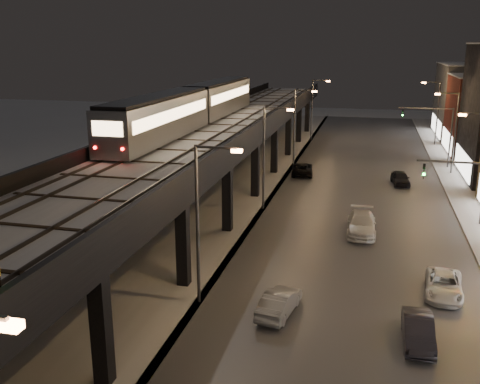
# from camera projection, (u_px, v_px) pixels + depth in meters

# --- Properties ---
(road_surface) EXTENTS (17.00, 120.00, 0.06)m
(road_surface) POSITION_uv_depth(u_px,v_px,m) (360.00, 203.00, 48.70)
(road_surface) COLOR #46474D
(road_surface) RESTS_ON ground
(sidewalk_right) EXTENTS (4.00, 120.00, 0.14)m
(sidewalk_right) POSITION_uv_depth(u_px,v_px,m) (478.00, 210.00, 46.37)
(sidewalk_right) COLOR #9FA1A8
(sidewalk_right) RESTS_ON ground
(under_viaduct_pavement) EXTENTS (11.00, 120.00, 0.06)m
(under_viaduct_pavement) POSITION_uv_depth(u_px,v_px,m) (218.00, 193.00, 51.82)
(under_viaduct_pavement) COLOR #9FA1A8
(under_viaduct_pavement) RESTS_ON ground
(elevated_viaduct) EXTENTS (9.00, 100.00, 6.30)m
(elevated_viaduct) POSITION_uv_depth(u_px,v_px,m) (207.00, 142.00, 47.38)
(elevated_viaduct) COLOR black
(elevated_viaduct) RESTS_ON ground
(viaduct_trackbed) EXTENTS (8.40, 100.00, 0.32)m
(viaduct_trackbed) POSITION_uv_depth(u_px,v_px,m) (207.00, 133.00, 47.29)
(viaduct_trackbed) COLOR #B2B7C1
(viaduct_trackbed) RESTS_ON elevated_viaduct
(viaduct_parapet_streetside) EXTENTS (0.30, 100.00, 1.10)m
(viaduct_parapet_streetside) POSITION_uv_depth(u_px,v_px,m) (256.00, 130.00, 46.18)
(viaduct_parapet_streetside) COLOR black
(viaduct_parapet_streetside) RESTS_ON elevated_viaduct
(viaduct_parapet_far) EXTENTS (0.30, 100.00, 1.10)m
(viaduct_parapet_far) POSITION_uv_depth(u_px,v_px,m) (161.00, 126.00, 48.20)
(viaduct_parapet_far) COLOR black
(viaduct_parapet_far) RESTS_ON elevated_viaduct
(building_f) EXTENTS (12.20, 16.20, 11.16)m
(building_f) POSITION_uv_depth(u_px,v_px,m) (480.00, 101.00, 81.74)
(building_f) COLOR #474749
(building_f) RESTS_ON ground
(streetlight_left_1) EXTENTS (2.57, 0.28, 9.00)m
(streetlight_left_1) POSITION_uv_depth(u_px,v_px,m) (202.00, 214.00, 28.56)
(streetlight_left_1) COLOR #38383A
(streetlight_left_1) RESTS_ON ground
(streetlight_left_2) EXTENTS (2.57, 0.28, 9.00)m
(streetlight_left_2) POSITION_uv_depth(u_px,v_px,m) (267.00, 151.00, 45.40)
(streetlight_left_2) COLOR #38383A
(streetlight_left_2) RESTS_ON ground
(streetlight_left_3) EXTENTS (2.57, 0.28, 9.00)m
(streetlight_left_3) POSITION_uv_depth(u_px,v_px,m) (297.00, 122.00, 62.23)
(streetlight_left_3) COLOR #38383A
(streetlight_left_3) RESTS_ON ground
(streetlight_right_3) EXTENTS (2.56, 0.28, 9.00)m
(streetlight_right_3) POSITION_uv_depth(u_px,v_px,m) (453.00, 127.00, 58.26)
(streetlight_right_3) COLOR #38383A
(streetlight_right_3) RESTS_ON ground
(streetlight_left_4) EXTENTS (2.57, 0.28, 9.00)m
(streetlight_left_4) POSITION_uv_depth(u_px,v_px,m) (314.00, 105.00, 79.07)
(streetlight_left_4) COLOR #38383A
(streetlight_left_4) RESTS_ON ground
(streetlight_right_4) EXTENTS (2.56, 0.28, 9.00)m
(streetlight_right_4) POSITION_uv_depth(u_px,v_px,m) (436.00, 109.00, 75.09)
(streetlight_right_4) COLOR #38383A
(streetlight_right_4) RESTS_ON ground
(traffic_light_rig_b) EXTENTS (6.10, 0.34, 7.00)m
(traffic_light_rig_b) POSITION_uv_depth(u_px,v_px,m) (441.00, 130.00, 61.47)
(traffic_light_rig_b) COLOR #38383A
(traffic_light_rig_b) RESTS_ON ground
(subway_train) EXTENTS (2.93, 35.10, 3.50)m
(subway_train) POSITION_uv_depth(u_px,v_px,m) (194.00, 105.00, 50.95)
(subway_train) COLOR gray
(subway_train) RESTS_ON viaduct_trackbed
(car_near_white) EXTENTS (2.01, 4.18, 1.32)m
(car_near_white) POSITION_uv_depth(u_px,v_px,m) (279.00, 303.00, 28.51)
(car_near_white) COLOR gray
(car_near_white) RESTS_ON ground
(car_mid_silver) EXTENTS (2.81, 5.05, 1.33)m
(car_mid_silver) POSITION_uv_depth(u_px,v_px,m) (302.00, 169.00, 59.02)
(car_mid_silver) COLOR black
(car_mid_silver) RESTS_ON ground
(car_onc_silver) EXTENTS (1.43, 3.98, 1.31)m
(car_onc_silver) POSITION_uv_depth(u_px,v_px,m) (418.00, 332.00, 25.72)
(car_onc_silver) COLOR black
(car_onc_silver) RESTS_ON ground
(car_onc_dark) EXTENTS (2.41, 4.54, 1.22)m
(car_onc_dark) POSITION_uv_depth(u_px,v_px,m) (444.00, 286.00, 30.67)
(car_onc_dark) COLOR silver
(car_onc_dark) RESTS_ON ground
(car_onc_white) EXTENTS (2.25, 5.27, 1.51)m
(car_onc_white) POSITION_uv_depth(u_px,v_px,m) (361.00, 224.00, 40.68)
(car_onc_white) COLOR white
(car_onc_white) RESTS_ON ground
(car_onc_red) EXTENTS (2.07, 4.15, 1.36)m
(car_onc_red) POSITION_uv_depth(u_px,v_px,m) (400.00, 179.00, 54.79)
(car_onc_red) COLOR black
(car_onc_red) RESTS_ON ground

